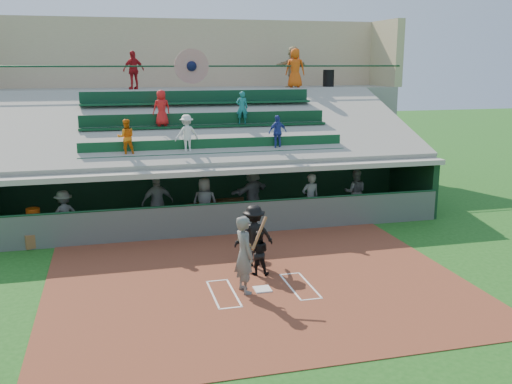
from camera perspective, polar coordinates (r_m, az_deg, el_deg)
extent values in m
plane|color=#1A5116|center=(14.96, 0.64, -9.81)|extent=(100.00, 100.00, 0.00)
cube|color=brown|center=(15.40, 0.15, -9.08)|extent=(11.00, 9.00, 0.02)
cube|color=white|center=(14.94, 0.64, -9.68)|extent=(0.43, 0.43, 0.03)
cube|color=white|center=(14.79, -2.21, -10.00)|extent=(0.05, 1.80, 0.01)
cube|color=white|center=(15.15, 3.42, -9.44)|extent=(0.05, 1.80, 0.01)
cube|color=silver|center=(14.69, -4.34, -10.18)|extent=(0.05, 1.80, 0.01)
cube|color=silver|center=(15.31, 5.40, -9.22)|extent=(0.05, 1.80, 0.01)
cube|color=white|center=(15.56, -3.93, -8.83)|extent=(0.60, 0.05, 0.01)
cube|color=white|center=(16.02, 3.37, -8.16)|extent=(0.60, 0.05, 0.01)
cube|color=white|center=(13.93, -2.54, -11.50)|extent=(0.60, 0.05, 0.01)
cube|color=silver|center=(14.45, 5.58, -10.62)|extent=(0.60, 0.05, 0.01)
cube|color=gray|center=(21.19, -4.10, -2.91)|extent=(16.00, 3.50, 0.04)
cube|color=gray|center=(27.29, -6.74, 5.46)|extent=(20.00, 3.00, 4.60)
cube|color=#545953|center=(19.39, -3.19, -2.77)|extent=(16.00, 0.06, 1.10)
cylinder|color=#123920|center=(19.25, -3.21, -1.13)|extent=(16.00, 0.08, 0.08)
cube|color=black|center=(22.61, -4.94, 0.89)|extent=(16.00, 0.25, 2.20)
cube|color=black|center=(23.65, 15.29, 1.01)|extent=(0.25, 3.50, 2.20)
cube|color=#99988B|center=(20.71, -4.19, 2.90)|extent=(16.40, 3.90, 0.18)
cube|color=gray|center=(24.29, -5.63, 1.83)|extent=(16.40, 3.50, 2.30)
cube|color=gray|center=(25.72, -6.26, 5.03)|extent=(16.40, 0.30, 4.60)
cube|color=gray|center=(22.34, -5.10, 6.85)|extent=(16.40, 6.51, 2.37)
cube|color=#0D3922|center=(20.10, -3.93, 3.91)|extent=(9.40, 0.42, 0.08)
cube|color=#0D3C20|center=(20.26, -4.05, 4.72)|extent=(9.40, 0.06, 0.45)
cube|color=#0B331B|center=(21.86, -4.88, 6.59)|extent=(9.40, 0.42, 0.08)
cube|color=#0B321B|center=(22.03, -4.98, 7.32)|extent=(9.40, 0.06, 0.45)
cube|color=#0D3920|center=(23.66, -5.69, 8.87)|extent=(9.40, 0.42, 0.08)
cube|color=#0B331F|center=(23.84, -5.78, 9.53)|extent=(9.40, 0.06, 0.45)
imported|color=orange|center=(19.79, -12.86, 5.37)|extent=(0.61, 0.49, 1.22)
imported|color=silver|center=(19.94, -6.94, 5.80)|extent=(0.95, 0.68, 1.32)
imported|color=navy|center=(20.63, 2.18, 5.99)|extent=(0.77, 0.44, 1.23)
imported|color=red|center=(21.68, -9.43, 8.29)|extent=(0.73, 0.55, 1.33)
imported|color=#186A6D|center=(22.16, -1.41, 8.44)|extent=(0.49, 0.36, 1.24)
cylinder|color=#133C23|center=(25.59, -6.47, 12.40)|extent=(20.00, 0.07, 0.07)
cylinder|color=#A52417|center=(25.57, -6.47, 12.40)|extent=(1.50, 0.06, 1.50)
sphere|color=black|center=(25.54, -6.46, 12.40)|extent=(0.44, 0.44, 0.44)
cube|color=tan|center=(28.56, -7.37, 13.62)|extent=(20.00, 0.40, 3.20)
cube|color=tan|center=(30.08, 12.83, 13.36)|extent=(0.40, 3.00, 3.20)
imported|color=#51534E|center=(14.48, -1.17, -6.25)|extent=(0.61, 0.81, 2.01)
cylinder|color=brown|center=(14.25, 0.33, -4.14)|extent=(0.56, 0.54, 0.75)
sphere|color=olive|center=(14.44, -0.67, -5.36)|extent=(0.10, 0.10, 0.10)
imported|color=black|center=(15.76, 0.22, -6.09)|extent=(0.72, 0.63, 1.25)
imported|color=black|center=(16.43, -0.21, -4.35)|extent=(1.16, 0.69, 1.77)
cube|color=brown|center=(22.43, -4.06, -1.39)|extent=(13.51, 6.43, 0.44)
cube|color=silver|center=(20.15, -21.13, -3.59)|extent=(0.88, 0.77, 0.64)
cylinder|color=#D64D0C|center=(19.98, -21.39, -2.14)|extent=(0.44, 0.44, 0.44)
imported|color=#50534E|center=(19.88, -18.63, -2.15)|extent=(1.20, 0.96, 1.62)
imported|color=#61645F|center=(20.15, -9.81, -1.04)|extent=(1.18, 0.66, 1.91)
imported|color=#52544F|center=(20.09, -5.14, -1.09)|extent=(1.01, 0.80, 1.80)
imported|color=#61635E|center=(21.22, -0.36, -0.03)|extent=(1.85, 1.53, 1.98)
imported|color=#565954|center=(20.71, 5.46, -0.64)|extent=(0.72, 0.52, 1.83)
imported|color=#595C56|center=(22.18, 9.88, 0.00)|extent=(1.02, 0.91, 1.73)
cylinder|color=black|center=(28.62, 7.26, 11.23)|extent=(0.54, 0.54, 0.81)
imported|color=red|center=(25.91, -12.13, 11.83)|extent=(1.05, 0.76, 1.66)
imported|color=#DD4D0D|center=(26.71, 3.93, 12.24)|extent=(1.00, 0.79, 1.80)
imported|color=tan|center=(27.73, 3.72, 12.39)|extent=(1.86, 1.21, 1.92)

